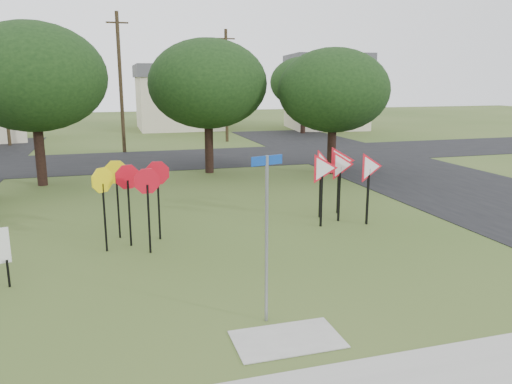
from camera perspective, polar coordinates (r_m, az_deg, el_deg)
The scene contains 16 objects.
ground at distance 11.74m, azimuth -0.49°, elevation -11.06°, with size 140.00×140.00×0.00m, color #384F1D.
street_right at distance 25.68m, azimuth 19.51°, elevation 1.34°, with size 8.00×50.00×0.02m, color black.
street_far at distance 30.84m, azimuth -10.80°, elevation 3.64°, with size 60.00×8.00×0.02m, color black.
curb_pad at distance 9.69m, azimuth 3.59°, elevation -16.46°, with size 2.00×1.20×0.02m, color #98978F.
street_name_sign at distance 9.64m, azimuth 1.22°, elevation -4.38°, with size 0.67×0.22×3.35m.
stop_sign_cluster at distance 14.69m, azimuth -14.14°, elevation 0.77°, with size 2.23×1.78×2.42m.
yield_sign_cluster at distance 17.07m, azimuth 9.38°, elevation 2.71°, with size 2.66×1.90×2.49m.
far_pole_a at distance 34.35m, azimuth -15.22°, elevation 12.02°, with size 1.40×0.24×9.00m.
far_pole_b at distance 39.37m, azimuth -3.40°, elevation 12.08°, with size 1.40×0.24×8.50m.
far_pole_c at distance 40.95m, azimuth -26.93°, elevation 11.14°, with size 1.40×0.24×9.00m.
house_mid at distance 50.84m, azimuth -8.76°, elevation 10.73°, with size 8.40×8.40×6.20m.
house_right at distance 50.87m, azimuth 8.01°, elevation 11.32°, with size 8.30×8.30×7.20m.
tree_near_left at distance 24.53m, azimuth -24.16°, elevation 11.89°, with size 6.40×6.40×7.27m.
tree_near_mid at distance 25.82m, azimuth -5.54°, elevation 12.19°, with size 6.00×6.00×6.80m.
tree_near_right at distance 25.79m, azimuth 8.84°, elevation 11.40°, with size 5.60×5.60×6.33m.
tree_far_right at distance 45.61m, azimuth 5.48°, elevation 12.36°, with size 6.00×6.00×6.80m.
Camera 1 is at (-2.95, -10.34, 4.72)m, focal length 35.00 mm.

